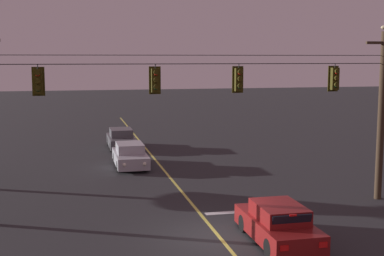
{
  "coord_description": "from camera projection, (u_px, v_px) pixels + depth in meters",
  "views": [
    {
      "loc": [
        -5.04,
        -17.73,
        6.4
      ],
      "look_at": [
        0.0,
        4.46,
        3.39
      ],
      "focal_mm": 49.66,
      "sensor_mm": 36.0,
      "label": 1
    }
  ],
  "objects": [
    {
      "name": "ground_plane",
      "position": [
        219.0,
        237.0,
        19.09
      ],
      "size": [
        180.0,
        180.0,
        0.0
      ],
      "primitive_type": "plane",
      "color": "#28282B"
    },
    {
      "name": "lane_centre_stripe",
      "position": [
        171.0,
        179.0,
        28.24
      ],
      "size": [
        0.14,
        60.0,
        0.01
      ],
      "primitive_type": "cube",
      "color": "#D1C64C",
      "rests_on": "ground"
    },
    {
      "name": "stop_bar_paint",
      "position": [
        244.0,
        211.0,
        22.27
      ],
      "size": [
        3.4,
        0.36,
        0.01
      ],
      "primitive_type": "cube",
      "color": "silver",
      "rests_on": "ground"
    },
    {
      "name": "signal_span_assembly",
      "position": [
        197.0,
        118.0,
        21.92
      ],
      "size": [
        18.8,
        0.32,
        7.56
      ],
      "color": "#38281C",
      "rests_on": "ground"
    },
    {
      "name": "traffic_light_leftmost",
      "position": [
        38.0,
        81.0,
        20.32
      ],
      "size": [
        0.48,
        0.41,
        1.22
      ],
      "color": "black"
    },
    {
      "name": "traffic_light_left_inner",
      "position": [
        155.0,
        80.0,
        21.31
      ],
      "size": [
        0.48,
        0.41,
        1.22
      ],
      "color": "black"
    },
    {
      "name": "traffic_light_centre",
      "position": [
        239.0,
        80.0,
        22.08
      ],
      "size": [
        0.48,
        0.41,
        1.22
      ],
      "color": "black"
    },
    {
      "name": "traffic_light_right_inner",
      "position": [
        335.0,
        79.0,
        23.04
      ],
      "size": [
        0.48,
        0.41,
        1.22
      ],
      "color": "black"
    },
    {
      "name": "car_waiting_near_lane",
      "position": [
        278.0,
        224.0,
        18.46
      ],
      "size": [
        1.8,
        4.33,
        1.39
      ],
      "color": "maroon",
      "rests_on": "ground"
    },
    {
      "name": "car_oncoming_lead",
      "position": [
        130.0,
        156.0,
        31.39
      ],
      "size": [
        1.8,
        4.42,
        1.39
      ],
      "color": "#A5A5AD",
      "rests_on": "ground"
    },
    {
      "name": "car_oncoming_trailing",
      "position": [
        121.0,
        139.0,
        37.82
      ],
      "size": [
        1.8,
        4.42,
        1.39
      ],
      "color": "#4C4C51",
      "rests_on": "ground"
    }
  ]
}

